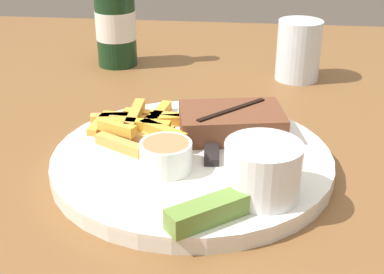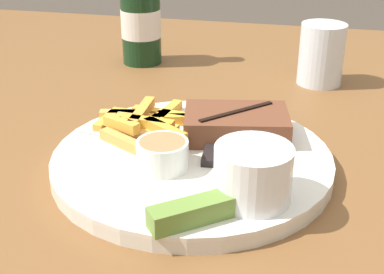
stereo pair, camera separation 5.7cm
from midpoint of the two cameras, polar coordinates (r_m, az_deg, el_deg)
dining_table at (r=0.63m, az=-2.65°, el=-8.77°), size 1.39×1.32×0.76m
dinner_plate at (r=0.59m, az=-2.80°, el=-2.61°), size 0.31×0.31×0.02m
steak_portion at (r=0.62m, az=1.59°, el=1.53°), size 0.13×0.10×0.03m
fries_pile at (r=0.63m, az=-8.28°, el=1.23°), size 0.13×0.14×0.02m
coleslaw_cup at (r=0.50m, az=4.30°, el=-3.29°), size 0.07×0.07×0.05m
dipping_sauce_cup at (r=0.55m, az=-5.80°, el=-1.97°), size 0.05×0.05×0.03m
pickle_spear at (r=0.47m, az=-1.71°, el=-8.03°), size 0.08×0.07×0.02m
fork_utensil at (r=0.61m, az=-9.96°, el=-0.62°), size 0.13×0.04×0.00m
knife_utensil at (r=0.61m, az=-0.54°, el=-0.04°), size 0.03×0.17×0.01m
beer_bottle at (r=0.92m, az=-9.98°, el=11.87°), size 0.07×0.07×0.20m
drinking_glass at (r=0.85m, az=9.40°, el=9.08°), size 0.07×0.07×0.09m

